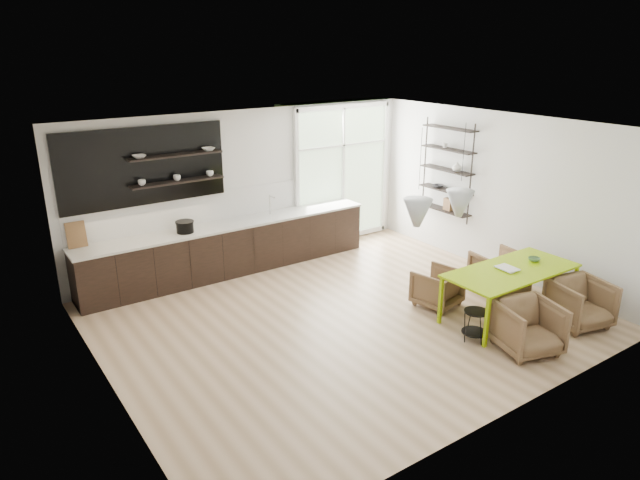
{
  "coord_description": "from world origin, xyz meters",
  "views": [
    {
      "loc": [
        -4.83,
        -6.33,
        4.04
      ],
      "look_at": [
        -0.04,
        0.6,
        1.11
      ],
      "focal_mm": 32.0,
      "sensor_mm": 36.0,
      "label": 1
    }
  ],
  "objects_px": {
    "dining_table": "(511,273)",
    "armchair_front_right": "(580,303)",
    "wire_stool": "(475,321)",
    "armchair_back_right": "(499,272)",
    "armchair_front_left": "(528,327)",
    "armchair_back_left": "(437,287)"
  },
  "relations": [
    {
      "from": "dining_table",
      "to": "armchair_front_right",
      "type": "bearing_deg",
      "value": -50.29
    },
    {
      "from": "armchair_front_right",
      "to": "dining_table",
      "type": "bearing_deg",
      "value": 143.11
    },
    {
      "from": "armchair_front_right",
      "to": "wire_stool",
      "type": "height_order",
      "value": "armchair_front_right"
    },
    {
      "from": "dining_table",
      "to": "wire_stool",
      "type": "xyz_separation_m",
      "value": [
        -1.0,
        -0.22,
        -0.43
      ]
    },
    {
      "from": "armchair_front_right",
      "to": "wire_stool",
      "type": "bearing_deg",
      "value": 174.67
    },
    {
      "from": "armchair_back_right",
      "to": "armchair_front_right",
      "type": "relative_size",
      "value": 1.01
    },
    {
      "from": "armchair_back_right",
      "to": "wire_stool",
      "type": "distance_m",
      "value": 1.86
    },
    {
      "from": "dining_table",
      "to": "armchair_front_right",
      "type": "xyz_separation_m",
      "value": [
        0.64,
        -0.78,
        -0.37
      ]
    },
    {
      "from": "armchair_back_right",
      "to": "wire_stool",
      "type": "relative_size",
      "value": 1.71
    },
    {
      "from": "armchair_front_left",
      "to": "armchair_back_right",
      "type": "bearing_deg",
      "value": 66.41
    },
    {
      "from": "armchair_back_right",
      "to": "armchair_front_left",
      "type": "xyz_separation_m",
      "value": [
        -1.27,
        -1.51,
        -0.0
      ]
    },
    {
      "from": "wire_stool",
      "to": "armchair_back_left",
      "type": "bearing_deg",
      "value": 70.74
    },
    {
      "from": "armchair_back_right",
      "to": "wire_stool",
      "type": "xyz_separation_m",
      "value": [
        -1.62,
        -0.9,
        -0.06
      ]
    },
    {
      "from": "armchair_back_left",
      "to": "wire_stool",
      "type": "relative_size",
      "value": 1.46
    },
    {
      "from": "armchair_front_left",
      "to": "dining_table",
      "type": "bearing_deg",
      "value": 68.25
    },
    {
      "from": "armchair_front_right",
      "to": "wire_stool",
      "type": "relative_size",
      "value": 1.7
    },
    {
      "from": "armchair_back_left",
      "to": "wire_stool",
      "type": "xyz_separation_m",
      "value": [
        -0.4,
        -1.13,
        -0.01
      ]
    },
    {
      "from": "dining_table",
      "to": "armchair_back_right",
      "type": "bearing_deg",
      "value": 48.02
    },
    {
      "from": "armchair_front_left",
      "to": "wire_stool",
      "type": "relative_size",
      "value": 1.71
    },
    {
      "from": "armchair_back_left",
      "to": "armchair_back_right",
      "type": "relative_size",
      "value": 0.85
    },
    {
      "from": "dining_table",
      "to": "armchair_front_right",
      "type": "height_order",
      "value": "dining_table"
    },
    {
      "from": "armchair_back_left",
      "to": "wire_stool",
      "type": "distance_m",
      "value": 1.2
    }
  ]
}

